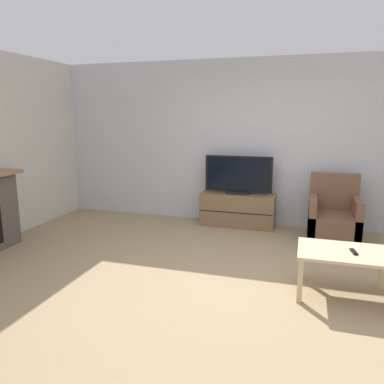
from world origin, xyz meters
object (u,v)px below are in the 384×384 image
(tv_stand, at_px, (237,210))
(tv, at_px, (238,176))
(coffee_table, at_px, (344,257))
(remote, at_px, (354,252))
(armchair, at_px, (333,219))

(tv_stand, distance_m, tv, 0.56)
(coffee_table, height_order, remote, remote)
(tv_stand, bearing_deg, tv, -90.00)
(coffee_table, bearing_deg, armchair, 89.70)
(tv_stand, xyz_separation_m, remote, (1.53, -2.14, 0.21))
(tv_stand, distance_m, coffee_table, 2.58)
(tv_stand, distance_m, armchair, 1.49)
(armchair, relative_size, remote, 6.12)
(armchair, bearing_deg, tv_stand, 169.18)
(armchair, height_order, coffee_table, armchair)
(tv_stand, relative_size, remote, 7.80)
(remote, bearing_deg, tv_stand, 115.03)
(armchair, relative_size, coffee_table, 1.05)
(tv, xyz_separation_m, armchair, (1.47, -0.28, -0.53))
(tv_stand, bearing_deg, coffee_table, -55.49)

